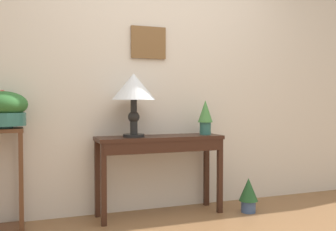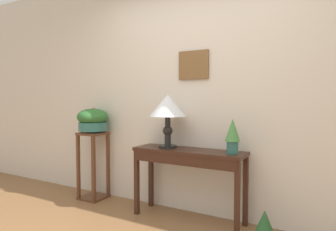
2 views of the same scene
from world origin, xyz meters
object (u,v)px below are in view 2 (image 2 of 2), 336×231
potted_plant_floor (265,228)px  table_lamp (168,108)px  pedestal_stand_left (93,165)px  console_table (188,161)px  potted_plant_on_console (233,134)px  planter_bowl_wide (93,120)px

potted_plant_floor → table_lamp: bearing=167.8°
table_lamp → pedestal_stand_left: size_ratio=0.68×
console_table → potted_plant_floor: 0.94m
table_lamp → potted_plant_floor: (1.06, -0.23, -0.98)m
table_lamp → potted_plant_on_console: bearing=-0.9°
pedestal_stand_left → potted_plant_floor: (2.14, -0.24, -0.24)m
console_table → potted_plant_floor: bearing=-14.4°
potted_plant_on_console → planter_bowl_wide: planter_bowl_wide is taller
console_table → potted_plant_floor: console_table is taller
pedestal_stand_left → planter_bowl_wide: 0.58m
potted_plant_on_console → pedestal_stand_left: size_ratio=0.39×
console_table → table_lamp: 0.59m
planter_bowl_wide → pedestal_stand_left: bearing=143.4°
console_table → potted_plant_on_console: bearing=1.4°
console_table → potted_plant_floor: (0.81, -0.21, -0.44)m
console_table → potted_plant_on_console: (0.46, 0.01, 0.30)m
pedestal_stand_left → potted_plant_floor: pedestal_stand_left is taller
pedestal_stand_left → table_lamp: bearing=-0.7°
potted_plant_on_console → pedestal_stand_left: 1.86m
pedestal_stand_left → planter_bowl_wide: (0.00, -0.00, 0.58)m
console_table → pedestal_stand_left: (-1.33, 0.03, -0.20)m
console_table → potted_plant_on_console: 0.55m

